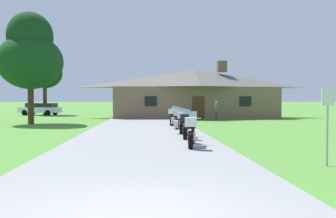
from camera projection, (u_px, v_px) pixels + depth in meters
The scene contains 13 objects.
ground_plane at pixel (144, 125), 25.35m from camera, with size 500.00×500.00×0.00m, color #4C8433.
asphalt_driveway at pixel (144, 127), 23.36m from camera, with size 6.40×80.00×0.06m, color gray.
motorcycle_orange_nearest_to_camera at pixel (192, 132), 13.49m from camera, with size 0.82×2.07×1.30m.
motorcycle_blue_second_in_row at pixel (186, 126), 16.53m from camera, with size 0.78×2.07×1.30m.
motorcycle_black_third_in_row at pixel (181, 123), 18.95m from camera, with size 0.88×2.08×1.30m.
motorcycle_black_fourth_in_row at pixel (177, 119), 21.92m from camera, with size 0.87×2.08×1.30m.
motorcycle_orange_farthest_in_row at pixel (172, 117), 24.72m from camera, with size 0.82×2.07×1.30m.
stone_lodge at pixel (194, 93), 36.09m from camera, with size 16.54×6.64×5.69m.
bystander_olive_shirt_near_lodge at pixel (216, 110), 30.67m from camera, with size 0.23×0.55×1.69m.
metal_signpost_roadside at pixel (327, 117), 9.83m from camera, with size 0.36×0.06×2.14m.
tree_left_far at pixel (45, 70), 42.35m from camera, with size 4.05×4.05×8.02m.
tree_left_near at pixel (30, 54), 26.82m from camera, with size 4.78×4.78×8.34m.
parked_white_suv_far_left at pixel (41, 108), 41.63m from camera, with size 4.90×2.83×1.40m.
Camera 1 is at (0.17, -5.37, 1.83)m, focal length 38.50 mm.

